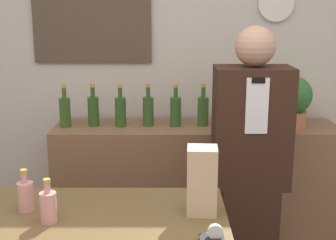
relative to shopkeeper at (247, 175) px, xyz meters
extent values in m
cube|color=beige|center=(-0.49, 0.81, 0.51)|extent=(5.20, 0.06, 2.70)
cube|color=#4E4030|center=(-1.00, 0.77, 0.82)|extent=(0.82, 0.02, 0.52)
cylinder|color=white|center=(0.27, 0.76, 0.96)|extent=(0.24, 0.03, 0.24)
cube|color=brown|center=(-0.28, 0.53, -0.34)|extent=(1.93, 0.44, 1.00)
cube|color=brown|center=(-0.92, -0.76, 0.09)|extent=(1.39, 0.62, 0.04)
cube|color=#331E14|center=(0.00, 0.00, 0.28)|extent=(0.43, 0.26, 0.68)
cube|color=white|center=(0.00, -0.13, 0.44)|extent=(0.12, 0.01, 0.30)
cube|color=black|center=(0.00, -0.13, 0.57)|extent=(0.07, 0.01, 0.03)
sphere|color=tan|center=(0.00, 0.00, 0.74)|extent=(0.22, 0.22, 0.22)
cylinder|color=#B27047|center=(0.36, 0.50, 0.21)|extent=(0.19, 0.19, 0.11)
sphere|color=#2D6B2D|center=(0.36, 0.50, 0.37)|extent=(0.25, 0.25, 0.25)
cube|color=tan|center=(-0.33, -0.73, 0.25)|extent=(0.13, 0.12, 0.29)
cube|color=black|center=(-0.31, -0.99, 0.12)|extent=(0.09, 0.06, 0.02)
cylinder|color=silver|center=(-0.30, -0.99, 0.15)|extent=(0.06, 0.02, 0.06)
cylinder|color=tan|center=(-1.07, -0.71, 0.17)|extent=(0.07, 0.07, 0.12)
cylinder|color=tan|center=(-1.07, -0.71, 0.25)|extent=(0.03, 0.03, 0.04)
cylinder|color=#B29933|center=(-1.07, -0.71, 0.28)|extent=(0.03, 0.03, 0.01)
cylinder|color=tan|center=(-0.95, -0.82, 0.17)|extent=(0.07, 0.07, 0.12)
cylinder|color=tan|center=(-0.95, -0.82, 0.25)|extent=(0.03, 0.03, 0.04)
cylinder|color=#B29933|center=(-0.95, -0.82, 0.28)|extent=(0.03, 0.03, 0.01)
cylinder|color=#31551E|center=(-1.16, 0.51, 0.25)|extent=(0.07, 0.07, 0.20)
cylinder|color=#31551E|center=(-1.16, 0.51, 0.39)|extent=(0.03, 0.03, 0.07)
cylinder|color=#B29933|center=(-1.16, 0.51, 0.43)|extent=(0.03, 0.03, 0.02)
cylinder|color=#28511E|center=(-0.98, 0.54, 0.25)|extent=(0.07, 0.07, 0.20)
cylinder|color=#28511E|center=(-0.98, 0.54, 0.39)|extent=(0.03, 0.03, 0.07)
cylinder|color=#B29933|center=(-0.98, 0.54, 0.43)|extent=(0.03, 0.03, 0.02)
cylinder|color=#2B511E|center=(-0.79, 0.52, 0.25)|extent=(0.07, 0.07, 0.20)
cylinder|color=#2B511E|center=(-0.79, 0.52, 0.39)|extent=(0.03, 0.03, 0.07)
cylinder|color=#B29933|center=(-0.79, 0.52, 0.43)|extent=(0.03, 0.03, 0.02)
cylinder|color=#2F5126|center=(-0.61, 0.54, 0.25)|extent=(0.07, 0.07, 0.20)
cylinder|color=#2F5126|center=(-0.61, 0.54, 0.39)|extent=(0.03, 0.03, 0.07)
cylinder|color=#B29933|center=(-0.61, 0.54, 0.43)|extent=(0.03, 0.03, 0.02)
cylinder|color=#2B5426|center=(-0.42, 0.53, 0.25)|extent=(0.07, 0.07, 0.20)
cylinder|color=#2B5426|center=(-0.42, 0.53, 0.39)|extent=(0.03, 0.03, 0.07)
cylinder|color=#B29933|center=(-0.42, 0.53, 0.43)|extent=(0.03, 0.03, 0.02)
cylinder|color=#315621|center=(-0.23, 0.54, 0.25)|extent=(0.07, 0.07, 0.20)
cylinder|color=#315621|center=(-0.23, 0.54, 0.39)|extent=(0.03, 0.03, 0.07)
cylinder|color=#B29933|center=(-0.23, 0.54, 0.43)|extent=(0.03, 0.03, 0.02)
cylinder|color=#274B1C|center=(-0.05, 0.53, 0.25)|extent=(0.07, 0.07, 0.20)
cylinder|color=#274B1C|center=(-0.05, 0.53, 0.39)|extent=(0.03, 0.03, 0.07)
cylinder|color=#B29933|center=(-0.05, 0.53, 0.43)|extent=(0.03, 0.03, 0.02)
cylinder|color=#26591E|center=(0.14, 0.52, 0.25)|extent=(0.07, 0.07, 0.20)
cylinder|color=#26591E|center=(0.14, 0.52, 0.39)|extent=(0.03, 0.03, 0.07)
cylinder|color=#B29933|center=(0.14, 0.52, 0.43)|extent=(0.03, 0.03, 0.02)
camera|label=1|loc=(-0.47, -2.55, 0.95)|focal=50.00mm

